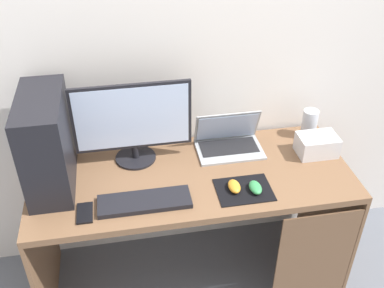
% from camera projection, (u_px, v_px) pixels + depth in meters
% --- Properties ---
extents(ground_plane, '(8.00, 8.00, 0.00)m').
position_uv_depth(ground_plane, '(192.00, 275.00, 2.65)').
color(ground_plane, slate).
extents(wall_back, '(4.00, 0.05, 2.60)m').
position_uv_depth(wall_back, '(179.00, 42.00, 2.20)').
color(wall_back, silver).
rests_on(wall_back, ground_plane).
extents(desk, '(1.57, 0.64, 0.76)m').
position_uv_depth(desk, '(196.00, 198.00, 2.29)').
color(desk, brown).
rests_on(desk, ground_plane).
extents(pc_tower, '(0.20, 0.45, 0.45)m').
position_uv_depth(pc_tower, '(47.00, 143.00, 2.04)').
color(pc_tower, black).
rests_on(pc_tower, desk).
extents(monitor, '(0.58, 0.21, 0.43)m').
position_uv_depth(monitor, '(133.00, 123.00, 2.19)').
color(monitor, black).
rests_on(monitor, desk).
extents(laptop, '(0.34, 0.22, 0.21)m').
position_uv_depth(laptop, '(229.00, 142.00, 2.37)').
color(laptop, '#9EA3A8').
rests_on(laptop, desk).
extents(speaker, '(0.08, 0.08, 0.16)m').
position_uv_depth(speaker, '(309.00, 124.00, 2.44)').
color(speaker, '#B7BCC6').
rests_on(speaker, desk).
extents(projector, '(0.20, 0.14, 0.11)m').
position_uv_depth(projector, '(317.00, 145.00, 2.33)').
color(projector, silver).
rests_on(projector, desk).
extents(keyboard, '(0.42, 0.14, 0.02)m').
position_uv_depth(keyboard, '(145.00, 202.00, 2.03)').
color(keyboard, black).
rests_on(keyboard, desk).
extents(mousepad, '(0.26, 0.20, 0.00)m').
position_uv_depth(mousepad, '(244.00, 190.00, 2.11)').
color(mousepad, black).
rests_on(mousepad, desk).
extents(mouse_left, '(0.06, 0.10, 0.03)m').
position_uv_depth(mouse_left, '(234.00, 186.00, 2.10)').
color(mouse_left, orange).
rests_on(mouse_left, mousepad).
extents(mouse_right, '(0.06, 0.10, 0.03)m').
position_uv_depth(mouse_right, '(255.00, 187.00, 2.10)').
color(mouse_right, '#338C4C').
rests_on(mouse_right, mousepad).
extents(cell_phone, '(0.07, 0.13, 0.01)m').
position_uv_depth(cell_phone, '(85.00, 213.00, 1.98)').
color(cell_phone, black).
rests_on(cell_phone, desk).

